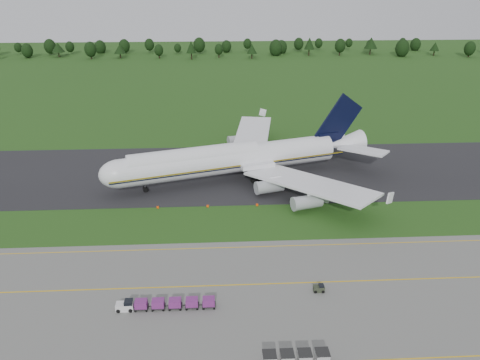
{
  "coord_description": "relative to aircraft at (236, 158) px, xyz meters",
  "views": [
    {
      "loc": [
        -2.81,
        -87.65,
        48.4
      ],
      "look_at": [
        2.01,
        2.0,
        9.03
      ],
      "focal_mm": 35.0,
      "sensor_mm": 36.0,
      "label": 1
    }
  ],
  "objects": [
    {
      "name": "ground",
      "position": [
        -2.01,
        -23.41,
        -5.74
      ],
      "size": [
        600.0,
        600.0,
        0.0
      ],
      "primitive_type": "plane",
      "color": "#204615",
      "rests_on": "ground"
    },
    {
      "name": "tree_line",
      "position": [
        -13.95,
        196.88,
        0.48
      ],
      "size": [
        525.66,
        21.94,
        11.89
      ],
      "color": "black",
      "rests_on": "ground"
    },
    {
      "name": "apron_markings",
      "position": [
        -2.01,
        -50.39,
        -5.68
      ],
      "size": [
        300.0,
        30.2,
        0.01
      ],
      "color": "#E1B00D",
      "rests_on": "apron"
    },
    {
      "name": "edge_markers",
      "position": [
        -1.44,
        -15.91,
        -5.47
      ],
      "size": [
        34.34,
        0.3,
        0.6
      ],
      "color": "#FF4908",
      "rests_on": "ground"
    },
    {
      "name": "taxiway",
      "position": [
        -2.01,
        4.59,
        -5.7
      ],
      "size": [
        300.0,
        40.0,
        0.08
      ],
      "primitive_type": "cube",
      "color": "black",
      "rests_on": "ground"
    },
    {
      "name": "aircraft",
      "position": [
        0.0,
        0.0,
        0.0
      ],
      "size": [
        71.35,
        66.93,
        20.11
      ],
      "color": "white",
      "rests_on": "ground"
    },
    {
      "name": "utility_cart",
      "position": [
        11.75,
        -47.87,
        -5.19
      ],
      "size": [
        1.84,
        1.27,
        1.0
      ],
      "color": "#2B3122",
      "rests_on": "apron"
    },
    {
      "name": "apron",
      "position": [
        -2.01,
        -57.41,
        -5.71
      ],
      "size": [
        300.0,
        52.0,
        0.06
      ],
      "primitive_type": "cube",
      "color": "#63645F",
      "rests_on": "ground"
    },
    {
      "name": "baggage_train",
      "position": [
        -13.52,
        -50.86,
        -4.83
      ],
      "size": [
        15.62,
        1.66,
        1.59
      ],
      "color": "silver",
      "rests_on": "apron"
    },
    {
      "name": "uld_row",
      "position": [
        5.31,
        -63.38,
        -4.75
      ],
      "size": [
        9.07,
        1.87,
        1.85
      ],
      "color": "#B0B0B0",
      "rests_on": "apron"
    }
  ]
}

